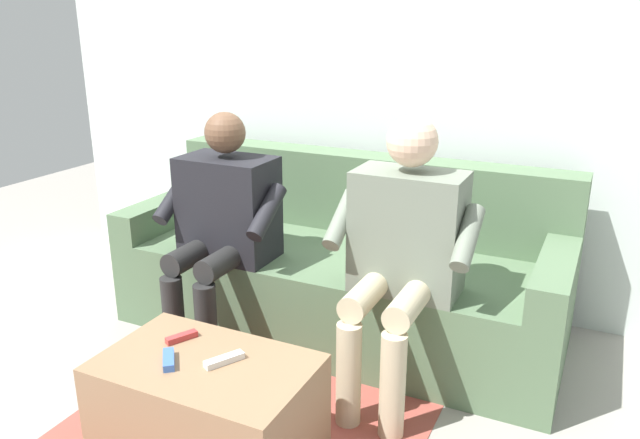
# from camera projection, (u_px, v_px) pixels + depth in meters

# --- Properties ---
(ground_plane) EXTENTS (8.00, 8.00, 0.00)m
(ground_plane) POSITION_uv_depth(u_px,v_px,m) (272.00, 398.00, 2.63)
(ground_plane) COLOR gray
(back_wall) EXTENTS (4.32, 0.06, 2.80)m
(back_wall) POSITION_uv_depth(u_px,v_px,m) (386.00, 45.00, 3.28)
(back_wall) COLOR silver
(back_wall) RESTS_ON ground
(couch) EXTENTS (2.19, 0.87, 0.85)m
(couch) POSITION_uv_depth(u_px,v_px,m) (344.00, 271.00, 3.18)
(couch) COLOR #516B4C
(couch) RESTS_ON ground
(coffee_table) EXTENTS (0.74, 0.47, 0.42)m
(coffee_table) POSITION_uv_depth(u_px,v_px,m) (208.00, 413.00, 2.19)
(coffee_table) COLOR #8C6B4C
(coffee_table) RESTS_ON ground
(person_left_seated) EXTENTS (0.60, 0.57, 1.18)m
(person_left_seated) POSITION_uv_depth(u_px,v_px,m) (403.00, 244.00, 2.51)
(person_left_seated) COLOR slate
(person_left_seated) RESTS_ON ground
(person_right_seated) EXTENTS (0.59, 0.53, 1.13)m
(person_right_seated) POSITION_uv_depth(u_px,v_px,m) (222.00, 218.00, 2.90)
(person_right_seated) COLOR black
(person_right_seated) RESTS_ON ground
(remote_red) EXTENTS (0.08, 0.12, 0.02)m
(remote_red) POSITION_uv_depth(u_px,v_px,m) (182.00, 337.00, 2.27)
(remote_red) COLOR #B73333
(remote_red) RESTS_ON coffee_table
(remote_blue) EXTENTS (0.11, 0.12, 0.03)m
(remote_blue) POSITION_uv_depth(u_px,v_px,m) (169.00, 360.00, 2.11)
(remote_blue) COLOR #3860B7
(remote_blue) RESTS_ON coffee_table
(remote_white) EXTENTS (0.10, 0.14, 0.02)m
(remote_white) POSITION_uv_depth(u_px,v_px,m) (224.00, 360.00, 2.12)
(remote_white) COLOR white
(remote_white) RESTS_ON coffee_table
(floor_rug) EXTENTS (1.35, 1.57, 0.01)m
(floor_rug) POSITION_uv_depth(u_px,v_px,m) (233.00, 438.00, 2.37)
(floor_rug) COLOR #9E473D
(floor_rug) RESTS_ON ground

